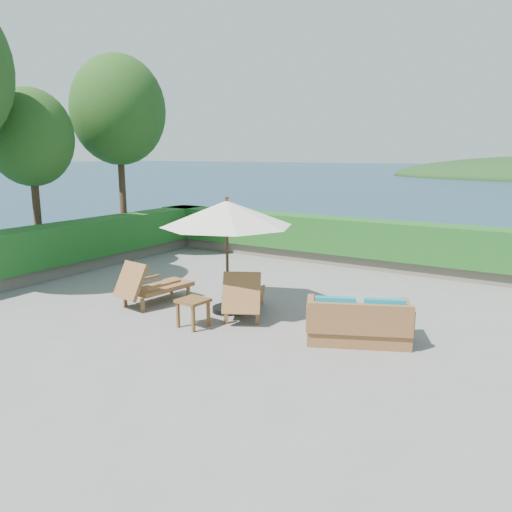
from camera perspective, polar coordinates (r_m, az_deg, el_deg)
The scene contains 14 objects.
ground at distance 10.02m, azimuth -3.89°, elevation -6.77°, with size 12.00×12.00×0.00m, color gray.
foundation at distance 10.62m, azimuth -3.78°, elevation -14.74°, with size 12.00×12.00×3.00m, color #5B5348.
ocean at distance 11.33m, azimuth -3.67°, elevation -21.32°, with size 600.00×600.00×0.00m, color #153143.
planter_wall_far at distance 14.73m, azimuth 8.86°, elevation -0.17°, with size 12.00×0.60×0.36m, color slate.
planter_wall_left at distance 13.89m, azimuth -23.05°, elevation -1.69°, with size 0.60×12.00×0.36m, color slate.
hedge_far at distance 14.61m, azimuth 8.94°, elevation 2.41°, with size 12.40×0.90×1.00m, color #154B17.
hedge_left at distance 13.77m, azimuth -23.28°, elevation 1.02°, with size 0.90×12.40×1.00m, color #154B17.
tree_mid at distance 14.52m, azimuth -24.37°, elevation 12.17°, with size 2.20×2.20×4.83m.
tree_far at distance 15.95m, azimuth -15.47°, elevation 15.72°, with size 2.80×2.80×6.03m.
patio_umbrella at distance 9.82m, azimuth -3.36°, elevation 4.75°, with size 2.75×2.75×2.35m.
lounge_left at distance 10.88m, azimuth -11.87°, elevation -3.28°, with size 0.92×1.77×0.97m.
lounge_right at distance 9.86m, azimuth -1.36°, elevation -4.54°, with size 1.42×1.85×0.99m.
side_table at distance 9.30m, azimuth -7.22°, elevation -5.47°, with size 0.56×0.56×0.54m.
wicker_loveseat at distance 8.72m, azimuth 11.57°, elevation -7.56°, with size 1.94×1.51×0.85m.
Camera 1 is at (5.56, -7.71, 3.17)m, focal length 35.00 mm.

